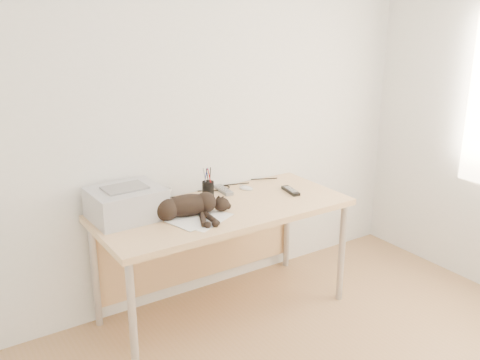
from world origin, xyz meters
TOP-DOWN VIEW (x-y plane):
  - wall_back at (0.00, 1.75)m, footprint 3.50×0.00m
  - desk at (0.00, 1.48)m, footprint 1.60×0.70m
  - printer at (-0.57, 1.55)m, footprint 0.42×0.36m
  - papers at (-0.22, 1.29)m, footprint 0.40×0.34m
  - cat at (-0.27, 1.38)m, footprint 0.61×0.36m
  - mug at (-0.27, 1.67)m, footprint 0.13×0.13m
  - pen_cup at (0.01, 1.60)m, footprint 0.08×0.08m
  - remote_grey at (0.16, 1.64)m, footprint 0.08×0.20m
  - remote_black at (0.53, 1.38)m, footprint 0.09×0.19m
  - mouse at (0.31, 1.60)m, footprint 0.10×0.12m
  - cable_tangle at (0.00, 1.70)m, footprint 1.36×0.08m

SIDE VIEW (x-z plane):
  - desk at x=0.00m, z-range 0.24..0.98m
  - papers at x=-0.22m, z-range 0.74..0.75m
  - cable_tangle at x=0.00m, z-range 0.74..0.75m
  - remote_black at x=0.53m, z-range 0.74..0.76m
  - remote_grey at x=0.16m, z-range 0.74..0.76m
  - mouse at x=0.31m, z-range 0.74..0.77m
  - mug at x=-0.27m, z-range 0.74..0.83m
  - pen_cup at x=0.01m, z-range 0.70..0.89m
  - cat at x=-0.27m, z-range 0.73..0.87m
  - printer at x=-0.57m, z-range 0.74..0.93m
  - wall_back at x=0.00m, z-range -0.45..3.05m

